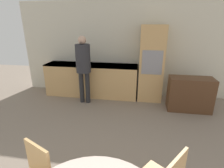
# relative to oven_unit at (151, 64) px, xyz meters

# --- Properties ---
(wall_back) EXTENTS (6.06, 0.05, 2.60)m
(wall_back) POSITION_rel_oven_unit_xyz_m (-0.76, 0.34, 0.31)
(wall_back) COLOR beige
(wall_back) RESTS_ON ground_plane
(kitchen_counter) EXTENTS (2.59, 0.60, 0.92)m
(kitchen_counter) POSITION_rel_oven_unit_xyz_m (-1.65, -0.01, -0.52)
(kitchen_counter) COLOR tan
(kitchen_counter) RESTS_ON ground_plane
(oven_unit) EXTENTS (0.62, 0.59, 1.98)m
(oven_unit) POSITION_rel_oven_unit_xyz_m (0.00, 0.00, 0.00)
(oven_unit) COLOR tan
(oven_unit) RESTS_ON ground_plane
(sideboard) EXTENTS (1.00, 0.45, 0.81)m
(sideboard) POSITION_rel_oven_unit_xyz_m (0.92, -0.53, -0.58)
(sideboard) COLOR #51331E
(sideboard) RESTS_ON ground_plane
(person_standing) EXTENTS (0.37, 0.37, 1.73)m
(person_standing) POSITION_rel_oven_unit_xyz_m (-1.69, -0.53, 0.08)
(person_standing) COLOR #262628
(person_standing) RESTS_ON ground_plane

